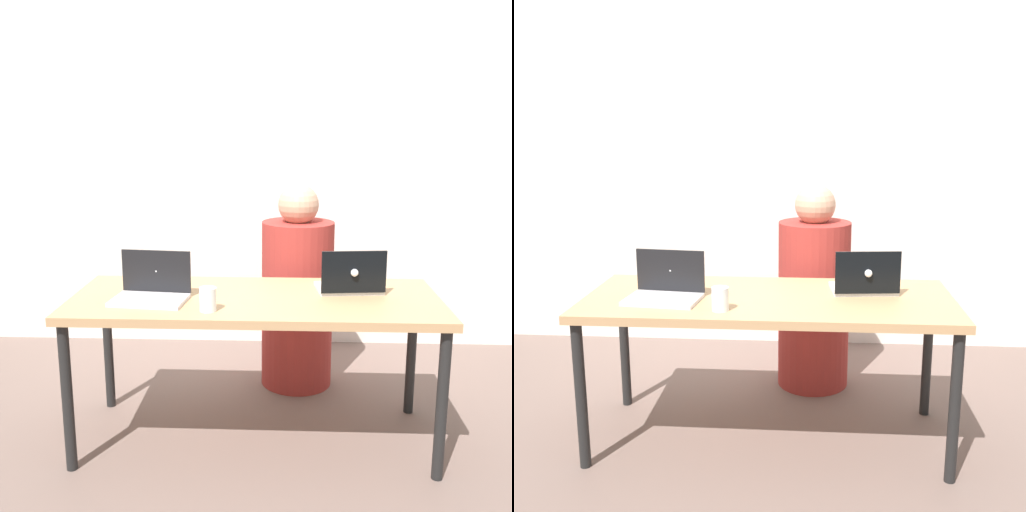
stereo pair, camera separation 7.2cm
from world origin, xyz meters
TOP-DOWN VIEW (x-y plane):
  - ground_plane at (0.00, 0.00)m, footprint 12.00×12.00m
  - back_wall at (0.00, 1.42)m, footprint 4.51×0.10m
  - desk at (0.00, 0.00)m, footprint 1.74×0.73m
  - person_at_center at (0.21, 0.68)m, footprint 0.45×0.45m
  - laptop_front_left at (-0.48, -0.07)m, footprint 0.36×0.27m
  - laptop_back_right at (0.45, 0.10)m, footprint 0.33×0.27m
  - water_glass_left at (-0.20, -0.23)m, footprint 0.07×0.07m

SIDE VIEW (x-z plane):
  - ground_plane at x=0.00m, z-range 0.00..0.00m
  - person_at_center at x=0.21m, z-range -0.07..1.13m
  - desk at x=0.00m, z-range 0.30..1.04m
  - water_glass_left at x=-0.20m, z-range 0.73..0.83m
  - laptop_front_left at x=-0.48m, z-range 0.67..0.89m
  - laptop_back_right at x=0.45m, z-range 0.67..0.89m
  - back_wall at x=0.00m, z-range 0.00..2.39m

